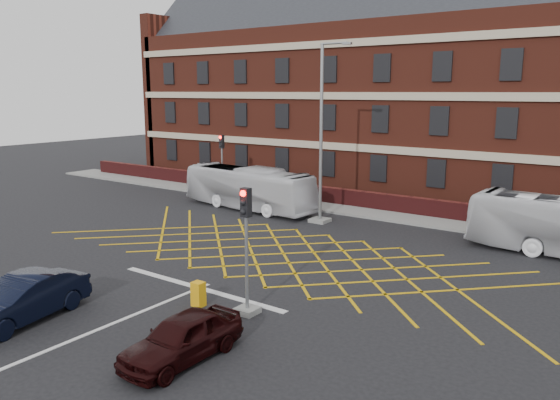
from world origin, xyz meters
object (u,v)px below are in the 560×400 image
Objects in this scene: car_navy at (23,299)px; street_lamp at (322,161)px; direction_signs at (204,174)px; utility_cabinet at (198,294)px; traffic_light_near at (247,263)px; car_maroon at (182,338)px; traffic_light_far at (222,170)px; bus_left at (249,188)px.

car_navy is 0.45× the size of street_lamp.
utility_cabinet is (14.88, -15.98, -0.95)m from direction_signs.
direction_signs is at bearing 166.04° from street_lamp.
traffic_light_near is 2.27m from utility_cabinet.
direction_signs reaches higher than car_maroon.
traffic_light_near is at bearing -46.27° from traffic_light_far.
bus_left is at bearing 175.87° from street_lamp.
traffic_light_far reaches higher than bus_left.
car_maroon is 3.85m from utility_cabinet.
direction_signs is at bearing 132.96° from utility_cabinet.
traffic_light_near is at bearing -42.93° from direction_signs.
bus_left is 16.60m from traffic_light_near.
car_navy is 17.46m from street_lamp.
bus_left is 6.77m from direction_signs.
bus_left reaches higher than utility_cabinet.
traffic_light_far reaches higher than utility_cabinet.
car_navy is 2.03× the size of direction_signs.
bus_left reaches higher than car_maroon.
traffic_light_near reaches higher than utility_cabinet.
utility_cabinet is at bearing -141.64° from bus_left.
direction_signs is at bearing 108.65° from car_navy.
utility_cabinet is at bearing -164.76° from traffic_light_near.
traffic_light_far reaches higher than direction_signs.
bus_left reaches higher than direction_signs.
traffic_light_far is at bearing 65.05° from bus_left.
car_maroon is 25.68m from direction_signs.
bus_left is at bearing 124.64° from car_maroon.
street_lamp reaches higher than bus_left.
street_lamp reaches higher than car_maroon.
bus_left is 2.24× the size of traffic_light_near.
traffic_light_near is 0.43× the size of street_lamp.
traffic_light_near reaches higher than bus_left.
bus_left is 4.35× the size of direction_signs.
traffic_light_far is at bearing 7.04° from direction_signs.
street_lamp is at bearing -17.14° from traffic_light_far.
car_navy is 5.15× the size of utility_cabinet.
bus_left is 2.14× the size of car_navy.
traffic_light_far is 4.93× the size of utility_cabinet.
car_navy is 7.30m from traffic_light_near.
street_lamp is (-5.36, 16.08, 2.82)m from car_maroon.
direction_signs is (-1.64, -0.20, -0.39)m from traffic_light_far.
utility_cabinet is (-2.34, 3.05, -0.22)m from car_maroon.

